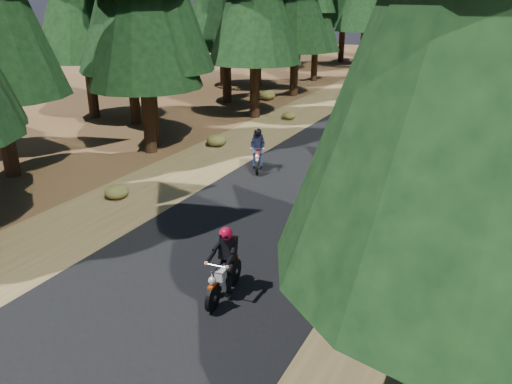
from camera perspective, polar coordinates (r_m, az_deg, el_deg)
ground at (r=12.66m, az=-3.09°, el=-6.85°), size 120.00×120.00×0.00m
road at (r=16.78m, az=5.41°, el=0.38°), size 6.00×100.00×0.01m
shoulder_l at (r=18.83m, az=-7.70°, el=2.63°), size 3.20×100.00×0.01m
shoulder_r at (r=15.83m, az=21.06°, el=-2.33°), size 3.20×100.00×0.01m
understory_shrubs at (r=19.95m, az=14.31°, el=4.04°), size 15.77×30.97×0.69m
rider_lead at (r=10.66m, az=-3.68°, el=-9.44°), size 0.70×1.78×1.55m
rider_follow at (r=18.41m, az=0.20°, el=4.06°), size 1.18×1.77×1.53m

